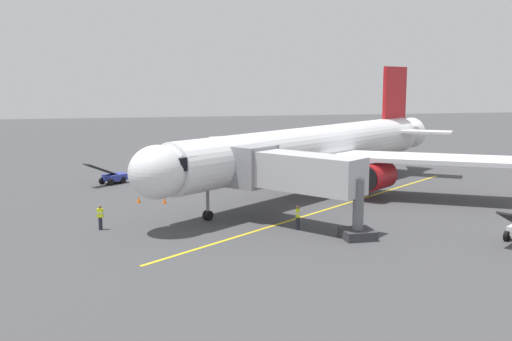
# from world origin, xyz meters

# --- Properties ---
(ground_plane) EXTENTS (220.00, 220.00, 0.00)m
(ground_plane) POSITION_xyz_m (0.00, 0.00, 0.00)
(ground_plane) COLOR #424244
(apron_lead_in_line) EXTENTS (31.83, 24.61, 0.01)m
(apron_lead_in_line) POSITION_xyz_m (-1.35, 8.57, 0.01)
(apron_lead_in_line) COLOR yellow
(apron_lead_in_line) RESTS_ON ground
(airplane) EXTENTS (34.41, 31.70, 11.50)m
(airplane) POSITION_xyz_m (-1.57, 2.40, 4.00)
(airplane) COLOR white
(airplane) RESTS_ON ground
(jet_bridge) EXTENTS (8.65, 10.21, 5.40)m
(jet_bridge) POSITION_xyz_m (4.09, 13.54, 3.76)
(jet_bridge) COLOR #B7B7BC
(jet_bridge) RESTS_ON ground
(ground_crew_marshaller) EXTENTS (0.46, 0.37, 1.71)m
(ground_crew_marshaller) POSITION_xyz_m (16.89, 12.04, 0.89)
(ground_crew_marshaller) COLOR #23232D
(ground_crew_marshaller) RESTS_ON ground
(ground_crew_wing_walker) EXTENTS (0.36, 0.46, 1.71)m
(ground_crew_wing_walker) POSITION_xyz_m (3.77, 14.97, 0.89)
(ground_crew_wing_walker) COLOR #23232D
(ground_crew_wing_walker) RESTS_ON ground
(belt_loader_near_nose) EXTENTS (4.24, 3.91, 2.32)m
(belt_loader_near_nose) POSITION_xyz_m (16.29, -6.39, 0.71)
(belt_loader_near_nose) COLOR #2D3899
(belt_loader_near_nose) RESTS_ON ground
(baggage_cart_portside) EXTENTS (2.55, 2.95, 1.27)m
(baggage_cart_portside) POSITION_xyz_m (3.09, -15.44, 0.66)
(baggage_cart_portside) COLOR #9E9EA3
(baggage_cart_portside) RESTS_ON ground
(safety_cone_nose_left) EXTENTS (0.32, 0.32, 0.55)m
(safety_cone_nose_left) POSITION_xyz_m (14.10, 3.55, 0.28)
(safety_cone_nose_left) COLOR #F2590F
(safety_cone_nose_left) RESTS_ON ground
(safety_cone_nose_right) EXTENTS (0.32, 0.32, 0.55)m
(safety_cone_nose_right) POSITION_xyz_m (12.03, 4.37, 0.28)
(safety_cone_nose_right) COLOR #F2590F
(safety_cone_nose_right) RESTS_ON ground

